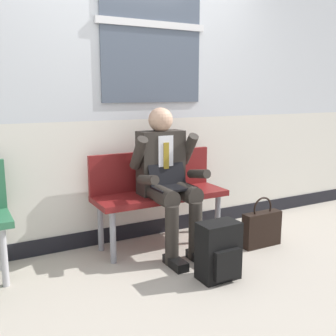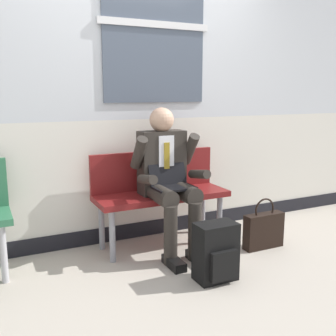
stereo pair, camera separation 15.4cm
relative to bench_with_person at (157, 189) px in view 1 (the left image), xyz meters
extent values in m
plane|color=#B2A899|center=(-0.07, -0.30, -0.51)|extent=(18.00, 18.00, 0.00)
cube|color=silver|center=(-0.07, 0.28, 1.42)|extent=(5.84, 0.12, 1.63)
cube|color=silver|center=(-0.07, 0.28, 0.12)|extent=(5.84, 0.12, 0.98)
cube|color=black|center=(-0.07, 0.28, -0.44)|extent=(5.84, 0.14, 0.14)
cube|color=#4C5666|center=(0.07, 0.21, 1.44)|extent=(0.98, 0.02, 1.36)
cube|color=silver|center=(0.07, 0.20, 1.44)|extent=(1.06, 0.03, 0.06)
cube|color=maroon|center=(0.00, -0.07, -0.05)|extent=(1.19, 0.42, 0.05)
cube|color=maroon|center=(0.00, 0.11, 0.15)|extent=(1.19, 0.04, 0.35)
cylinder|color=gray|center=(-0.51, -0.22, -0.29)|extent=(0.05, 0.05, 0.44)
cylinder|color=gray|center=(-0.51, 0.08, -0.29)|extent=(0.05, 0.05, 0.44)
cylinder|color=gray|center=(0.51, -0.22, -0.29)|extent=(0.05, 0.05, 0.44)
cylinder|color=gray|center=(0.51, 0.08, -0.29)|extent=(0.05, 0.05, 0.44)
cylinder|color=#B7B7BC|center=(-1.33, -0.22, -0.29)|extent=(0.05, 0.05, 0.44)
cylinder|color=#2D2823|center=(-0.11, -0.28, 0.02)|extent=(0.15, 0.40, 0.15)
cylinder|color=#2D2823|center=(-0.11, -0.47, -0.27)|extent=(0.11, 0.11, 0.49)
cube|color=black|center=(-0.11, -0.53, -0.48)|extent=(0.10, 0.26, 0.07)
cylinder|color=#2D2823|center=(0.11, -0.28, 0.02)|extent=(0.15, 0.40, 0.15)
cylinder|color=#2D2823|center=(0.11, -0.47, -0.27)|extent=(0.11, 0.11, 0.49)
cube|color=black|center=(0.11, -0.53, -0.48)|extent=(0.10, 0.26, 0.07)
cube|color=#2D2823|center=(0.00, -0.07, 0.25)|extent=(0.40, 0.18, 0.55)
cube|color=silver|center=(0.00, -0.16, 0.30)|extent=(0.14, 0.01, 0.38)
cube|color=olive|center=(0.00, -0.17, 0.27)|extent=(0.05, 0.01, 0.33)
sphere|color=tan|center=(0.00, -0.07, 0.62)|extent=(0.21, 0.21, 0.21)
cylinder|color=#2D2823|center=(-0.24, -0.14, 0.36)|extent=(0.09, 0.25, 0.30)
cylinder|color=#2D2823|center=(-0.24, -0.31, 0.17)|extent=(0.08, 0.27, 0.12)
cylinder|color=#2D2823|center=(0.24, -0.14, 0.36)|extent=(0.09, 0.25, 0.30)
cylinder|color=#2D2823|center=(0.24, -0.31, 0.17)|extent=(0.08, 0.27, 0.12)
cube|color=black|center=(0.00, -0.31, 0.08)|extent=(0.34, 0.22, 0.02)
cube|color=black|center=(0.00, -0.18, 0.19)|extent=(0.34, 0.08, 0.21)
cube|color=black|center=(0.07, -0.84, -0.30)|extent=(0.30, 0.19, 0.43)
cube|color=black|center=(0.07, -0.96, -0.36)|extent=(0.21, 0.04, 0.22)
cube|color=black|center=(0.79, -0.51, -0.36)|extent=(0.38, 0.10, 0.31)
torus|color=black|center=(0.79, -0.51, -0.16)|extent=(0.20, 0.02, 0.20)
camera|label=1|loc=(-1.57, -3.09, 0.86)|focal=42.59mm
camera|label=2|loc=(-1.44, -3.16, 0.86)|focal=42.59mm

